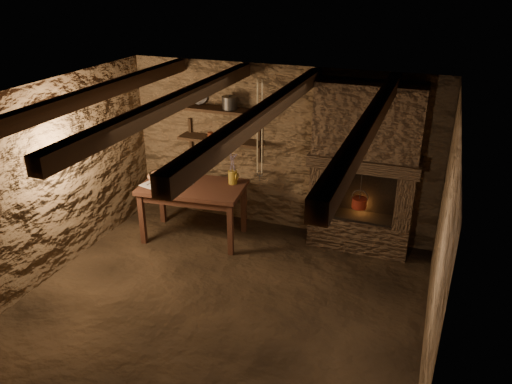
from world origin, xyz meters
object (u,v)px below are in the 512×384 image
at_px(wooden_bowl, 160,176).
at_px(iron_stockpot, 230,104).
at_px(stoneware_jug, 233,171).
at_px(red_pot, 359,202).
at_px(work_table, 194,210).

xyz_separation_m(wooden_bowl, iron_stockpot, (0.87, 0.57, 0.99)).
xyz_separation_m(stoneware_jug, red_pot, (1.73, 0.25, -0.30)).
bearing_deg(red_pot, wooden_bowl, -170.80).
bearing_deg(stoneware_jug, work_table, -143.48).
height_order(work_table, wooden_bowl, wooden_bowl).
xyz_separation_m(work_table, iron_stockpot, (0.32, 0.63, 1.41)).
bearing_deg(iron_stockpot, stoneware_jug, -63.52).
distance_m(work_table, wooden_bowl, 0.69).
bearing_deg(red_pot, stoneware_jug, -171.67).
xyz_separation_m(stoneware_jug, iron_stockpot, (-0.19, 0.37, 0.85)).
bearing_deg(work_table, wooden_bowl, 167.44).
bearing_deg(wooden_bowl, stoneware_jug, 10.63).
xyz_separation_m(work_table, red_pot, (2.24, 0.51, 0.26)).
distance_m(iron_stockpot, red_pot, 2.24).
relative_size(work_table, stoneware_jug, 3.45).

